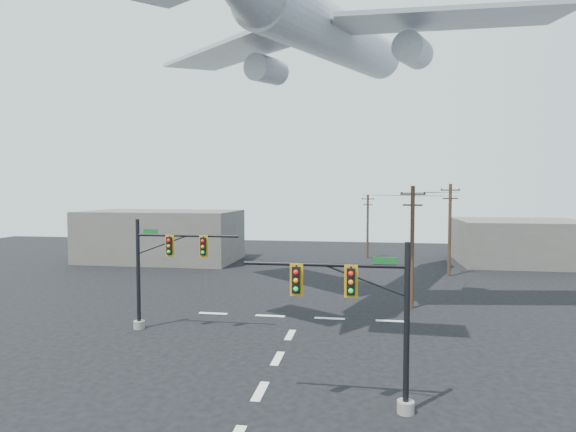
% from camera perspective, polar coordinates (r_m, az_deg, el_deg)
% --- Properties ---
extents(ground, '(120.00, 120.00, 0.00)m').
position_cam_1_polar(ground, '(21.53, -3.31, -20.04)').
color(ground, black).
rests_on(ground, ground).
extents(lane_markings, '(14.00, 21.20, 0.01)m').
position_cam_1_polar(lane_markings, '(26.42, -0.69, -15.56)').
color(lane_markings, white).
rests_on(lane_markings, ground).
extents(signal_mast_near, '(6.58, 0.72, 6.52)m').
position_cam_1_polar(signal_mast_near, '(18.89, 9.68, -12.10)').
color(signal_mast_near, gray).
rests_on(signal_mast_near, ground).
extents(signal_mast_far, '(6.65, 0.74, 6.71)m').
position_cam_1_polar(signal_mast_far, '(30.13, -15.02, -6.28)').
color(signal_mast_far, gray).
rests_on(signal_mast_far, ground).
extents(utility_pole_a, '(1.74, 0.51, 8.77)m').
position_cam_1_polar(utility_pole_a, '(35.38, 14.50, -3.31)').
color(utility_pole_a, '#432A1C').
rests_on(utility_pole_a, ground).
extents(utility_pole_b, '(1.84, 0.31, 9.09)m').
position_cam_1_polar(utility_pole_b, '(49.71, 18.62, -1.37)').
color(utility_pole_b, '#432A1C').
rests_on(utility_pole_b, ground).
extents(utility_pole_c, '(1.53, 0.74, 7.93)m').
position_cam_1_polar(utility_pole_c, '(60.58, 9.42, -1.06)').
color(utility_pole_c, '#432A1C').
rests_on(utility_pole_c, ground).
extents(power_lines, '(9.49, 25.42, 0.42)m').
position_cam_1_polar(power_lines, '(48.40, 15.13, 2.52)').
color(power_lines, black).
extents(airliner, '(30.57, 33.04, 8.75)m').
position_cam_1_polar(airliner, '(38.12, 5.77, 20.30)').
color(airliner, '#B7BDC4').
extents(building_left, '(18.00, 10.00, 6.00)m').
position_cam_1_polar(building_left, '(59.78, -14.78, -2.28)').
color(building_left, '#635E57').
rests_on(building_left, ground).
extents(building_right, '(14.00, 12.00, 5.00)m').
position_cam_1_polar(building_right, '(62.17, 25.79, -2.74)').
color(building_right, '#635E57').
rests_on(building_right, ground).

